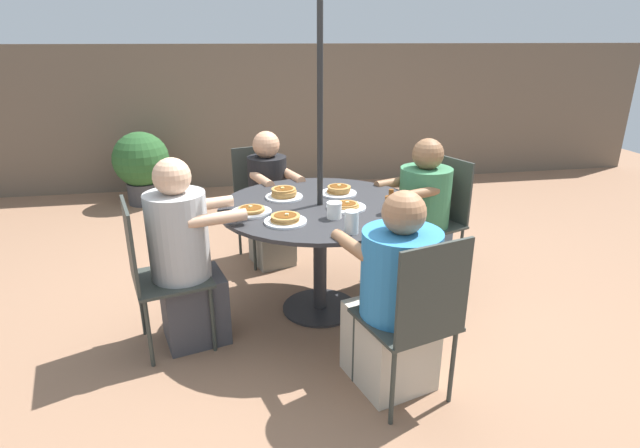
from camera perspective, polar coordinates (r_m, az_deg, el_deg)
name	(u,v)px	position (r m, az deg, el deg)	size (l,w,h in m)	color
ground_plane	(320,308)	(3.52, 0.00, -9.60)	(12.00, 12.00, 0.00)	#8C664C
back_fence	(273,117)	(6.31, -5.42, 12.10)	(10.00, 0.06, 1.70)	brown
patio_table	(320,221)	(3.25, 0.00, 0.30)	(1.30, 1.30, 0.76)	#28282B
umbrella_pole	(320,156)	(3.12, 0.00, 7.76)	(0.04, 0.04, 2.15)	black
patio_chair_north	(154,269)	(3.03, -18.40, -4.87)	(0.52, 0.52, 0.92)	#333833
diner_north	(186,262)	(3.05, -15.12, -4.18)	(0.57, 0.45, 1.16)	#3D3D42
patio_chair_east	(417,313)	(2.49, 10.98, -10.00)	(0.52, 0.52, 0.92)	#333833
diner_east	(395,302)	(2.63, 8.55, -8.86)	(0.51, 0.61, 1.10)	beige
patio_chair_south	(438,212)	(3.91, 13.36, 1.34)	(0.55, 0.55, 0.92)	#333833
diner_south	(420,219)	(3.80, 11.37, 0.52)	(0.57, 0.51, 1.10)	slate
patio_chair_west	(261,197)	(4.20, -6.71, 3.11)	(0.53, 0.53, 0.92)	#333833
diner_west	(270,204)	(4.04, -5.78, 2.30)	(0.44, 0.56, 1.09)	gray
pancake_plate_a	(346,206)	(3.14, 3.05, 2.04)	(0.25, 0.25, 0.04)	white
pancake_plate_b	(284,194)	(3.34, -4.14, 3.46)	(0.25, 0.25, 0.08)	white
pancake_plate_c	(285,219)	(2.89, -3.98, 0.53)	(0.25, 0.25, 0.06)	white
pancake_plate_d	(339,191)	(3.42, 2.15, 3.81)	(0.25, 0.25, 0.07)	white
pancake_plate_e	(251,211)	(3.07, -7.85, 1.51)	(0.25, 0.25, 0.05)	white
syrup_bottle	(391,204)	(3.06, 8.09, 2.28)	(0.09, 0.07, 0.15)	brown
coffee_cup	(334,210)	(2.95, 1.64, 1.59)	(0.09, 0.09, 0.10)	white
drinking_glass_a	(351,222)	(2.72, 3.62, 0.23)	(0.08, 0.08, 0.13)	silver
potted_shrub	(142,164)	(5.91, -19.72, 6.48)	(0.61, 0.61, 0.81)	#3D3D3F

